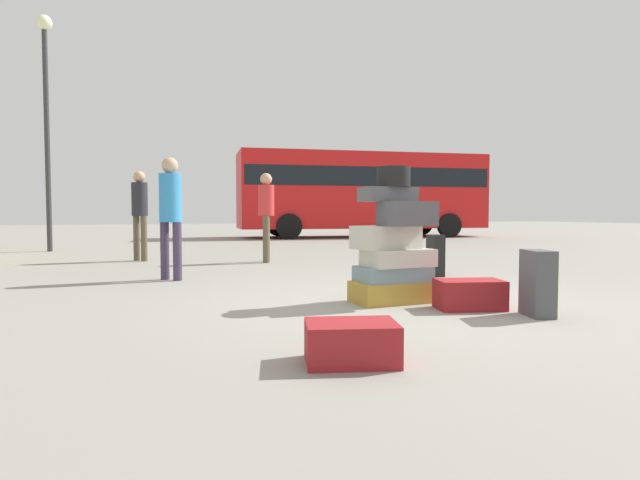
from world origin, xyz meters
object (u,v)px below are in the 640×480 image
Objects in this scene: suitcase_maroon_upright_blue at (351,343)px; lamp_post at (46,96)px; suitcase_tower at (393,248)px; suitcase_black_white_trunk at (435,255)px; suitcase_charcoal_right_side at (538,283)px; parked_bus at (362,189)px; person_tourist_with_camera at (140,207)px; suitcase_maroon_left_side at (470,294)px; person_bearded_onlooker at (266,209)px; person_passerby_in_red at (170,207)px.

lamp_post is at bearing 120.42° from suitcase_maroon_upright_blue.
suitcase_tower reaches higher than suitcase_black_white_trunk.
suitcase_black_white_trunk is (0.87, 2.92, 0.01)m from suitcase_charcoal_right_side.
person_tourist_with_camera is at bearing -129.42° from parked_bus.
suitcase_black_white_trunk is 12.77m from parked_bus.
suitcase_maroon_upright_blue is 0.06× the size of parked_bus.
suitcase_maroon_left_side is 1.03× the size of suitcase_black_white_trunk.
lamp_post reaches higher than person_bearded_onlooker.
suitcase_tower is 2.33m from suitcase_maroon_upright_blue.
lamp_post is (-10.36, -4.21, 1.85)m from parked_bus.
lamp_post reaches higher than suitcase_maroon_left_side.
suitcase_black_white_trunk is at bearing 32.48° from person_passerby_in_red.
suitcase_maroon_upright_blue is 4.71m from person_passerby_in_red.
suitcase_tower is at bearing -7.87° from person_passerby_in_red.
suitcase_maroon_upright_blue is at bearing 7.59° from person_bearded_onlooker.
parked_bus is 11.33m from lamp_post.
suitcase_charcoal_right_side is (2.18, 0.74, 0.17)m from suitcase_maroon_upright_blue.
lamp_post reaches higher than suitcase_tower.
person_passerby_in_red is at bearing -30.80° from person_tourist_with_camera.
suitcase_tower is 15.06m from parked_bus.
suitcase_tower is at bearing 71.03° from suitcase_maroon_upright_blue.
suitcase_maroon_left_side is at bearing -106.22° from suitcase_black_white_trunk.
suitcase_black_white_trunk is at bearing -52.69° from lamp_post.
parked_bus is at bearing 99.60° from person_passerby_in_red.
person_bearded_onlooker reaches higher than suitcase_black_white_trunk.
suitcase_black_white_trunk is at bearing 92.02° from suitcase_charcoal_right_side.
person_passerby_in_red is 7.53m from lamp_post.
lamp_post reaches higher than suitcase_maroon_upright_blue.
suitcase_tower is at bearing -66.55° from lamp_post.
suitcase_maroon_left_side is at bearing -65.45° from lamp_post.
suitcase_maroon_left_side is 0.36× the size of person_tourist_with_camera.
suitcase_tower is 0.89m from suitcase_maroon_left_side.
person_passerby_in_red is (-2.44, 3.33, 0.86)m from suitcase_maroon_left_side.
parked_bus is (4.55, 11.83, 1.53)m from suitcase_black_white_trunk.
lamp_post is (-5.81, 7.62, 3.39)m from suitcase_black_white_trunk.
person_bearded_onlooker is 2.84m from person_passerby_in_red.
suitcase_maroon_left_side is 0.06× the size of parked_bus.
suitcase_black_white_trunk is at bearing 66.89° from suitcase_maroon_upright_blue.
person_tourist_with_camera is at bearing -61.24° from lamp_post.
parked_bus reaches higher than suitcase_black_white_trunk.
suitcase_maroon_left_side is at bearing -50.94° from suitcase_tower.
person_bearded_onlooker is 2.48m from person_tourist_with_camera.
suitcase_charcoal_right_side is at bearing -11.91° from person_tourist_with_camera.
suitcase_tower is 0.15× the size of parked_bus.
parked_bus reaches higher than person_tourist_with_camera.
lamp_post is at bearing -119.68° from person_bearded_onlooker.
person_bearded_onlooker is at bearing -117.00° from parked_bus.
person_tourist_with_camera is 0.31× the size of lamp_post.
suitcase_maroon_upright_blue is 7.92m from person_tourist_with_camera.
suitcase_tower is 0.81× the size of person_tourist_with_camera.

